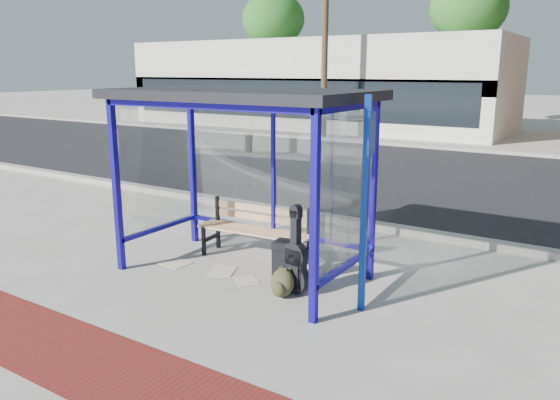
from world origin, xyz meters
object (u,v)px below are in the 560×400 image
Objects in this scene: guitar_bag at (296,263)px; backpack at (282,284)px; suitcase at (286,261)px; bench at (257,228)px.

guitar_bag is 2.96× the size of backpack.
suitcase is (-0.32, 0.29, -0.12)m from guitar_bag.
bench is 1.37m from guitar_bag.
bench is at bearing 130.62° from backpack.
guitar_bag reaches higher than suitcase.
guitar_bag is 0.30m from backpack.
guitar_bag is 0.45m from suitcase.
backpack is (1.05, -0.97, -0.29)m from bench.
bench reaches higher than suitcase.
backpack is (-0.08, -0.19, -0.21)m from guitar_bag.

